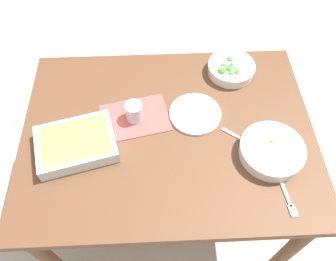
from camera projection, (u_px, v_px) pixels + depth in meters
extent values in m
plane|color=#B2A899|center=(168.00, 200.00, 2.00)|extent=(6.00, 6.00, 0.00)
cube|color=brown|center=(168.00, 133.00, 1.40)|extent=(1.20, 0.90, 0.04)
cylinder|color=brown|center=(259.00, 109.00, 1.94)|extent=(0.06, 0.06, 0.70)
cylinder|color=brown|center=(70.00, 116.00, 1.91)|extent=(0.06, 0.06, 0.70)
cylinder|color=brown|center=(293.00, 247.00, 1.50)|extent=(0.06, 0.06, 0.70)
cylinder|color=brown|center=(49.00, 258.00, 1.48)|extent=(0.06, 0.06, 0.70)
cube|color=#B24C47|center=(135.00, 118.00, 1.42)|extent=(0.31, 0.25, 0.00)
cylinder|color=silver|center=(271.00, 151.00, 1.30)|extent=(0.25, 0.25, 0.05)
torus|color=silver|center=(273.00, 148.00, 1.28)|extent=(0.25, 0.25, 0.01)
cylinder|color=olive|center=(272.00, 151.00, 1.30)|extent=(0.20, 0.20, 0.03)
sphere|color=silver|center=(276.00, 157.00, 1.26)|extent=(0.02, 0.02, 0.02)
sphere|color=olive|center=(271.00, 142.00, 1.30)|extent=(0.02, 0.02, 0.02)
sphere|color=silver|center=(263.00, 138.00, 1.31)|extent=(0.01, 0.01, 0.01)
sphere|color=olive|center=(277.00, 151.00, 1.28)|extent=(0.01, 0.01, 0.01)
sphere|color=#C66633|center=(261.00, 140.00, 1.30)|extent=(0.02, 0.02, 0.02)
sphere|color=silver|center=(262.00, 145.00, 1.29)|extent=(0.02, 0.02, 0.02)
cylinder|color=silver|center=(231.00, 69.00, 1.55)|extent=(0.21, 0.21, 0.05)
torus|color=silver|center=(232.00, 65.00, 1.53)|extent=(0.22, 0.22, 0.01)
cylinder|color=#8CB272|center=(231.00, 68.00, 1.55)|extent=(0.17, 0.17, 0.02)
sphere|color=#478C38|center=(222.00, 72.00, 1.51)|extent=(0.04, 0.04, 0.04)
sphere|color=#3D7A33|center=(228.00, 68.00, 1.52)|extent=(0.02, 0.02, 0.02)
sphere|color=#478C38|center=(223.00, 66.00, 1.53)|extent=(0.03, 0.03, 0.03)
sphere|color=#3D7A33|center=(235.00, 69.00, 1.52)|extent=(0.02, 0.02, 0.02)
sphere|color=#3D7A33|center=(232.00, 66.00, 1.53)|extent=(0.02, 0.02, 0.02)
sphere|color=#569E42|center=(223.00, 70.00, 1.51)|extent=(0.03, 0.03, 0.03)
sphere|color=#478C38|center=(231.00, 74.00, 1.50)|extent=(0.03, 0.03, 0.03)
sphere|color=#478C38|center=(237.00, 73.00, 1.50)|extent=(0.03, 0.03, 0.03)
sphere|color=#478C38|center=(230.00, 69.00, 1.52)|extent=(0.03, 0.03, 0.03)
sphere|color=#478C38|center=(229.00, 70.00, 1.51)|extent=(0.03, 0.03, 0.03)
sphere|color=#569E42|center=(230.00, 60.00, 1.55)|extent=(0.03, 0.03, 0.03)
cube|color=silver|center=(76.00, 144.00, 1.31)|extent=(0.34, 0.29, 0.06)
cube|color=#DBAD56|center=(75.00, 143.00, 1.30)|extent=(0.30, 0.25, 0.04)
cylinder|color=#B2BCC6|center=(134.00, 112.00, 1.39)|extent=(0.07, 0.07, 0.08)
cylinder|color=black|center=(134.00, 114.00, 1.40)|extent=(0.06, 0.06, 0.05)
cylinder|color=silver|center=(195.00, 114.00, 1.43)|extent=(0.22, 0.22, 0.01)
cube|color=silver|center=(237.00, 137.00, 1.36)|extent=(0.12, 0.09, 0.01)
ellipsoid|color=silver|center=(256.00, 146.00, 1.34)|extent=(0.05, 0.04, 0.01)
cube|color=silver|center=(284.00, 189.00, 1.24)|extent=(0.03, 0.14, 0.01)
cube|color=silver|center=(293.00, 211.00, 1.19)|extent=(0.03, 0.05, 0.01)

